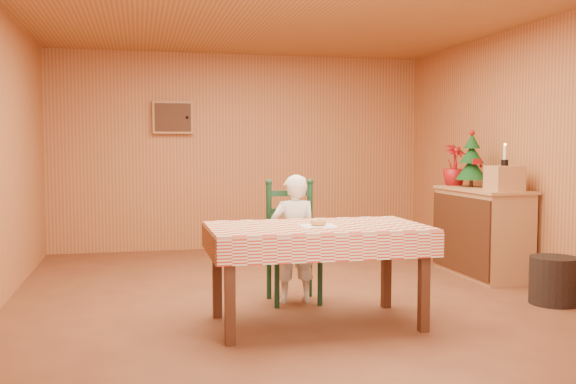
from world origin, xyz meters
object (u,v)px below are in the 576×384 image
object	(u,v)px
seated_child	(294,239)
storage_bin	(554,280)
christmas_tree	(472,161)
dining_table	(317,236)
shelf_unit	(481,232)
crate	(504,178)
ladder_chair	(292,244)

from	to	relation	value
seated_child	storage_bin	distance (m)	2.29
christmas_tree	storage_bin	xyz separation A→B (m)	(-0.04, -1.53, -1.00)
dining_table	seated_child	distance (m)	0.74
shelf_unit	crate	bearing A→B (deg)	-88.77
dining_table	crate	distance (m)	2.48
crate	dining_table	bearing A→B (deg)	-155.26
dining_table	crate	xyz separation A→B (m)	(2.23, 1.03, 0.37)
seated_child	storage_bin	world-z (taller)	seated_child
shelf_unit	christmas_tree	xyz separation A→B (m)	(0.01, 0.25, 0.74)
storage_bin	shelf_unit	bearing A→B (deg)	88.64
dining_table	storage_bin	distance (m)	2.24
seated_child	storage_bin	xyz separation A→B (m)	(2.19, -0.58, -0.36)
ladder_chair	crate	distance (m)	2.31
seated_child	ladder_chair	bearing A→B (deg)	-90.00
seated_child	christmas_tree	distance (m)	2.50
ladder_chair	storage_bin	distance (m)	2.30
crate	ladder_chair	bearing A→B (deg)	-173.87
ladder_chair	crate	size ratio (longest dim) A/B	3.60
shelf_unit	seated_child	bearing A→B (deg)	-162.58
shelf_unit	storage_bin	world-z (taller)	shelf_unit
seated_child	shelf_unit	world-z (taller)	seated_child
ladder_chair	christmas_tree	bearing A→B (deg)	21.76
christmas_tree	ladder_chair	bearing A→B (deg)	-158.24
ladder_chair	storage_bin	size ratio (longest dim) A/B	2.61
ladder_chair	christmas_tree	size ratio (longest dim) A/B	1.74
shelf_unit	christmas_tree	size ratio (longest dim) A/B	2.00
seated_child	shelf_unit	distance (m)	2.33
storage_bin	crate	bearing A→B (deg)	87.46
storage_bin	ladder_chair	bearing A→B (deg)	163.73
shelf_unit	crate	world-z (taller)	crate
dining_table	storage_bin	xyz separation A→B (m)	(2.19, 0.15, -0.48)
seated_child	christmas_tree	size ratio (longest dim) A/B	1.81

